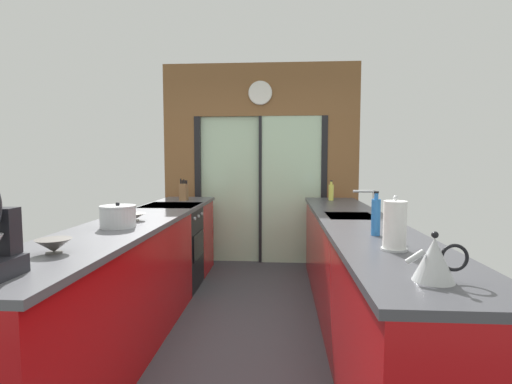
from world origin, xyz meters
name	(u,v)px	position (x,y,z in m)	size (l,w,h in m)	color
ground_plane	(250,314)	(0.00, 0.60, -0.01)	(5.04, 7.60, 0.02)	#38383D
back_wall_unit	(260,151)	(0.00, 2.40, 1.53)	(2.64, 0.12, 2.70)	brown
left_counter_run	(133,277)	(-0.91, 0.13, 0.47)	(0.62, 3.80, 0.92)	#AD0C0F
right_counter_run	(357,275)	(0.91, 0.30, 0.46)	(0.62, 3.80, 0.92)	#AD0C0F
sink_faucet	(370,198)	(1.05, 0.55, 1.07)	(0.19, 0.02, 0.23)	#B7BABC
oven_range	(172,247)	(-0.91, 1.25, 0.46)	(0.60, 0.60, 0.92)	black
mixing_bowl_near	(54,246)	(-0.89, -0.95, 0.96)	(0.18, 0.18, 0.08)	#514C47
mixing_bowl_far	(134,217)	(-0.89, 0.14, 0.95)	(0.18, 0.18, 0.06)	gray
knife_block	(184,192)	(-0.89, 1.72, 1.03)	(0.09, 0.14, 0.26)	brown
stock_pot	(118,216)	(-0.89, -0.16, 1.00)	(0.25, 0.25, 0.18)	#B7BABC
kettle	(435,259)	(0.89, -1.29, 1.01)	(0.25, 0.16, 0.20)	#B7BABC
soap_bottle_near	(376,216)	(0.89, -0.35, 1.04)	(0.06, 0.06, 0.29)	#286BB7
soap_bottle_far	(331,192)	(0.89, 1.86, 1.02)	(0.06, 0.06, 0.24)	#D1CC4C
paper_towel_roll	(395,226)	(0.89, -0.76, 1.05)	(0.14, 0.14, 0.29)	#B7BABC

